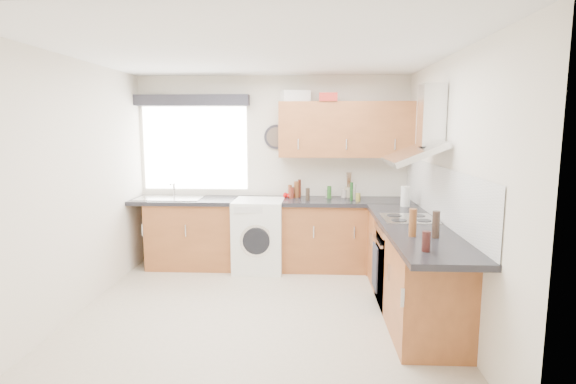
# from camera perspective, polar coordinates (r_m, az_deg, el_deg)

# --- Properties ---
(ground_plane) EXTENTS (3.60, 3.60, 0.00)m
(ground_plane) POSITION_cam_1_polar(r_m,az_deg,el_deg) (4.62, -3.74, -15.20)
(ground_plane) COLOR beige
(ceiling) EXTENTS (3.60, 3.60, 0.02)m
(ceiling) POSITION_cam_1_polar(r_m,az_deg,el_deg) (4.28, -4.07, 17.15)
(ceiling) COLOR white
(ceiling) RESTS_ON wall_back
(wall_back) EXTENTS (3.60, 0.02, 2.50)m
(wall_back) POSITION_cam_1_polar(r_m,az_deg,el_deg) (6.05, -1.93, 2.73)
(wall_back) COLOR silver
(wall_back) RESTS_ON ground_plane
(wall_front) EXTENTS (3.60, 0.02, 2.50)m
(wall_front) POSITION_cam_1_polar(r_m,az_deg,el_deg) (2.52, -8.64, -5.35)
(wall_front) COLOR silver
(wall_front) RESTS_ON ground_plane
(wall_left) EXTENTS (0.02, 3.60, 2.50)m
(wall_left) POSITION_cam_1_polar(r_m,az_deg,el_deg) (4.83, -25.65, 0.47)
(wall_left) COLOR silver
(wall_left) RESTS_ON ground_plane
(wall_right) EXTENTS (0.02, 3.60, 2.50)m
(wall_right) POSITION_cam_1_polar(r_m,az_deg,el_deg) (4.44, 19.84, 0.18)
(wall_right) COLOR silver
(wall_right) RESTS_ON ground_plane
(window) EXTENTS (1.40, 0.02, 1.10)m
(window) POSITION_cam_1_polar(r_m,az_deg,el_deg) (6.20, -11.72, 5.47)
(window) COLOR white
(window) RESTS_ON wall_back
(window_blind) EXTENTS (1.50, 0.18, 0.14)m
(window_blind) POSITION_cam_1_polar(r_m,az_deg,el_deg) (6.11, -12.11, 11.34)
(window_blind) COLOR #27262D
(window_blind) RESTS_ON wall_back
(splashback) EXTENTS (0.01, 3.00, 0.54)m
(splashback) POSITION_cam_1_polar(r_m,az_deg,el_deg) (4.73, 18.63, -0.14)
(splashback) COLOR white
(splashback) RESTS_ON wall_right
(base_cab_back) EXTENTS (3.00, 0.58, 0.86)m
(base_cab_back) POSITION_cam_1_polar(r_m,az_deg,el_deg) (5.92, -3.09, -5.47)
(base_cab_back) COLOR brown
(base_cab_back) RESTS_ON ground_plane
(base_cab_corner) EXTENTS (0.60, 0.60, 0.86)m
(base_cab_corner) POSITION_cam_1_polar(r_m,az_deg,el_deg) (5.96, 12.46, -5.56)
(base_cab_corner) COLOR brown
(base_cab_corner) RESTS_ON ground_plane
(base_cab_right) EXTENTS (0.58, 2.10, 0.86)m
(base_cab_right) POSITION_cam_1_polar(r_m,az_deg,el_deg) (4.69, 15.36, -9.50)
(base_cab_right) COLOR brown
(base_cab_right) RESTS_ON ground_plane
(worktop_back) EXTENTS (3.60, 0.62, 0.05)m
(worktop_back) POSITION_cam_1_polar(r_m,az_deg,el_deg) (5.80, -2.16, -1.15)
(worktop_back) COLOR black
(worktop_back) RESTS_ON base_cab_back
(worktop_right) EXTENTS (0.62, 2.42, 0.05)m
(worktop_right) POSITION_cam_1_polar(r_m,az_deg,el_deg) (4.43, 15.88, -4.47)
(worktop_right) COLOR black
(worktop_right) RESTS_ON base_cab_right
(sink) EXTENTS (0.84, 0.46, 0.10)m
(sink) POSITION_cam_1_polar(r_m,az_deg,el_deg) (6.05, -14.80, -0.40)
(sink) COLOR silver
(sink) RESTS_ON worktop_back
(oven) EXTENTS (0.56, 0.58, 0.85)m
(oven) POSITION_cam_1_polar(r_m,az_deg,el_deg) (4.83, 14.85, -9.02)
(oven) COLOR black
(oven) RESTS_ON ground_plane
(hob_plate) EXTENTS (0.52, 0.52, 0.01)m
(hob_plate) POSITION_cam_1_polar(r_m,az_deg,el_deg) (4.71, 15.07, -3.29)
(hob_plate) COLOR silver
(hob_plate) RESTS_ON worktop_right
(extractor_hood) EXTENTS (0.52, 0.78, 0.66)m
(extractor_hood) POSITION_cam_1_polar(r_m,az_deg,el_deg) (4.64, 16.69, 7.10)
(extractor_hood) COLOR silver
(extractor_hood) RESTS_ON wall_right
(upper_cabinets) EXTENTS (1.70, 0.35, 0.70)m
(upper_cabinets) POSITION_cam_1_polar(r_m,az_deg,el_deg) (5.85, 7.31, 7.87)
(upper_cabinets) COLOR brown
(upper_cabinets) RESTS_ON wall_back
(washing_machine) EXTENTS (0.64, 0.62, 0.91)m
(washing_machine) POSITION_cam_1_polar(r_m,az_deg,el_deg) (5.81, -3.70, -5.47)
(washing_machine) COLOR white
(washing_machine) RESTS_ON ground_plane
(wall_clock) EXTENTS (0.32, 0.04, 0.32)m
(wall_clock) POSITION_cam_1_polar(r_m,az_deg,el_deg) (5.98, -1.50, 7.00)
(wall_clock) COLOR #27262D
(wall_clock) RESTS_ON wall_back
(casserole) EXTENTS (0.41, 0.34, 0.15)m
(casserole) POSITION_cam_1_polar(r_m,az_deg,el_deg) (5.94, 0.91, 12.02)
(casserole) COLOR white
(casserole) RESTS_ON upper_cabinets
(storage_box) EXTENTS (0.23, 0.20, 0.10)m
(storage_box) POSITION_cam_1_polar(r_m,az_deg,el_deg) (5.74, 5.13, 11.91)
(storage_box) COLOR #AC271E
(storage_box) RESTS_ON upper_cabinets
(utensil_pot) EXTENTS (0.11, 0.11, 0.14)m
(utensil_pot) POSITION_cam_1_polar(r_m,az_deg,el_deg) (5.99, 7.71, -0.02)
(utensil_pot) COLOR tan
(utensil_pot) RESTS_ON worktop_back
(kitchen_roll) EXTENTS (0.13, 0.13, 0.24)m
(kitchen_roll) POSITION_cam_1_polar(r_m,az_deg,el_deg) (5.43, 14.69, -0.54)
(kitchen_roll) COLOR white
(kitchen_roll) RESTS_ON worktop_right
(tomato_cluster) EXTENTS (0.16, 0.16, 0.06)m
(tomato_cluster) POSITION_cam_1_polar(r_m,az_deg,el_deg) (5.93, 0.04, -0.40)
(tomato_cluster) COLOR #BF0909
(tomato_cluster) RESTS_ON worktop_back
(jar_0) EXTENTS (0.07, 0.07, 0.20)m
(jar_0) POSITION_cam_1_polar(r_m,az_deg,el_deg) (5.83, 8.31, 0.05)
(jar_0) COLOR #B9AC9E
(jar_0) RESTS_ON worktop_back
(jar_1) EXTENTS (0.07, 0.07, 0.15)m
(jar_1) POSITION_cam_1_polar(r_m,az_deg,el_deg) (5.85, 0.43, -0.10)
(jar_1) COLOR maroon
(jar_1) RESTS_ON worktop_back
(jar_2) EXTENTS (0.04, 0.04, 0.23)m
(jar_2) POSITION_cam_1_polar(r_m,az_deg,el_deg) (5.72, 8.06, 0.06)
(jar_2) COLOR #174218
(jar_2) RESTS_ON worktop_back
(jar_3) EXTENTS (0.06, 0.06, 0.10)m
(jar_3) POSITION_cam_1_polar(r_m,az_deg,el_deg) (5.69, 8.89, -0.65)
(jar_3) COLOR olive
(jar_3) RESTS_ON worktop_back
(jar_4) EXTENTS (0.06, 0.06, 0.16)m
(jar_4) POSITION_cam_1_polar(r_m,az_deg,el_deg) (5.88, 5.26, -0.02)
(jar_4) COLOR #285920
(jar_4) RESTS_ON worktop_back
(jar_5) EXTENTS (0.05, 0.05, 0.16)m
(jar_5) POSITION_cam_1_polar(r_m,az_deg,el_deg) (5.68, 2.52, -0.29)
(jar_5) COLOR #30251B
(jar_5) RESTS_ON worktop_back
(jar_6) EXTENTS (0.05, 0.05, 0.17)m
(jar_6) POSITION_cam_1_polar(r_m,az_deg,el_deg) (5.90, 0.25, 0.09)
(jar_6) COLOR brown
(jar_6) RESTS_ON worktop_back
(jar_7) EXTENTS (0.07, 0.07, 0.11)m
(jar_7) POSITION_cam_1_polar(r_m,az_deg,el_deg) (5.96, 7.13, -0.20)
(jar_7) COLOR #B4A599
(jar_7) RESTS_ON worktop_back
(jar_8) EXTENTS (0.04, 0.04, 0.24)m
(jar_8) POSITION_cam_1_polar(r_m,az_deg,el_deg) (5.94, 1.46, 0.47)
(jar_8) COLOR #4E1E10
(jar_8) RESTS_ON worktop_back
(jar_9) EXTENTS (0.07, 0.07, 0.10)m
(jar_9) POSITION_cam_1_polar(r_m,az_deg,el_deg) (5.94, 5.14, -0.23)
(jar_9) COLOR #B3A999
(jar_9) RESTS_ON worktop_back
(jar_10) EXTENTS (0.06, 0.06, 0.21)m
(jar_10) POSITION_cam_1_polar(r_m,az_deg,el_deg) (5.91, 1.07, 0.33)
(jar_10) COLOR brown
(jar_10) RESTS_ON worktop_back
(bottle_0) EXTENTS (0.06, 0.06, 0.24)m
(bottle_0) POSITION_cam_1_polar(r_m,az_deg,el_deg) (3.97, 15.56, -3.78)
(bottle_0) COLOR brown
(bottle_0) RESTS_ON worktop_right
(bottle_1) EXTENTS (0.06, 0.06, 0.15)m
(bottle_1) POSITION_cam_1_polar(r_m,az_deg,el_deg) (3.54, 17.14, -6.02)
(bottle_1) COLOR #361513
(bottle_1) RESTS_ON worktop_right
(bottle_2) EXTENTS (0.06, 0.06, 0.23)m
(bottle_2) POSITION_cam_1_polar(r_m,az_deg,el_deg) (3.98, 18.28, -3.94)
(bottle_2) COLOR #36271E
(bottle_2) RESTS_ON worktop_right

